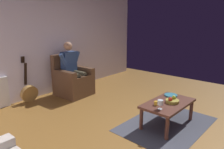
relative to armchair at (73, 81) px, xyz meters
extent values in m
plane|color=brown|center=(0.28, 2.34, -0.34)|extent=(7.04, 7.04, 0.00)
cube|color=silver|center=(0.28, -0.55, 1.03)|extent=(6.26, 0.06, 2.74)
cube|color=#40424E|center=(-0.06, 2.44, -0.33)|extent=(1.72, 1.22, 0.01)
cube|color=brown|center=(0.00, 0.04, -0.14)|extent=(0.74, 0.78, 0.40)
cube|color=brown|center=(0.00, 0.10, 0.12)|extent=(0.48, 0.64, 0.10)
cube|color=brown|center=(-0.29, 0.03, 0.19)|extent=(0.16, 0.75, 0.24)
cube|color=brown|center=(0.29, 0.05, 0.19)|extent=(0.16, 0.75, 0.24)
cube|color=brown|center=(0.01, -0.27, 0.35)|extent=(0.71, 0.15, 0.57)
cube|color=navy|center=(0.00, -0.10, 0.43)|extent=(0.37, 0.20, 0.53)
sphere|color=#A87A5B|center=(0.00, -0.10, 0.83)|extent=(0.20, 0.20, 0.20)
cylinder|color=#4E4935|center=(-0.11, 0.11, 0.18)|extent=(0.15, 0.45, 0.13)
cylinder|color=#4E4935|center=(-0.12, 0.33, -0.09)|extent=(0.12, 0.12, 0.50)
cylinder|color=navy|center=(-0.21, -0.06, 0.55)|extent=(0.20, 0.10, 0.29)
cylinder|color=#4E4935|center=(0.10, 0.12, 0.18)|extent=(0.15, 0.45, 0.13)
cylinder|color=#4E4935|center=(0.09, 0.34, -0.09)|extent=(0.12, 0.12, 0.50)
cylinder|color=navy|center=(0.21, -0.04, 0.55)|extent=(0.20, 0.10, 0.29)
cube|color=#532E24|center=(-0.06, 2.44, 0.05)|extent=(1.00, 0.60, 0.04)
cylinder|color=#532E24|center=(-0.49, 2.69, -0.15)|extent=(0.06, 0.06, 0.37)
cylinder|color=#532E24|center=(0.39, 2.66, -0.15)|extent=(0.06, 0.06, 0.37)
cylinder|color=#532E24|center=(-0.50, 2.23, -0.15)|extent=(0.06, 0.06, 0.37)
cylinder|color=#532E24|center=(0.37, 2.20, -0.15)|extent=(0.06, 0.06, 0.37)
cylinder|color=#AD8040|center=(0.94, -0.34, -0.15)|extent=(0.37, 0.17, 0.39)
cylinder|color=black|center=(0.94, -0.28, -0.13)|extent=(0.10, 0.02, 0.10)
cube|color=black|center=(0.94, -0.42, 0.28)|extent=(0.05, 0.12, 0.50)
cube|color=black|center=(0.94, -0.48, 0.59)|extent=(0.07, 0.06, 0.14)
cylinder|color=silver|center=(0.29, 2.48, 0.07)|extent=(0.07, 0.07, 0.01)
cylinder|color=silver|center=(0.29, 2.48, 0.11)|extent=(0.01, 0.01, 0.07)
cylinder|color=silver|center=(0.29, 2.48, 0.18)|extent=(0.09, 0.09, 0.07)
cylinder|color=#590C19|center=(0.29, 2.48, 0.16)|extent=(0.08, 0.08, 0.03)
cylinder|color=olive|center=(-0.09, 2.50, 0.09)|extent=(0.22, 0.22, 0.05)
sphere|color=red|center=(-0.04, 2.49, 0.14)|extent=(0.07, 0.07, 0.07)
sphere|color=#89A528|center=(-0.15, 2.50, 0.14)|extent=(0.07, 0.07, 0.07)
cylinder|color=teal|center=(-0.38, 2.34, 0.08)|extent=(0.23, 0.23, 0.02)
cylinder|color=gold|center=(0.18, 2.35, 0.10)|extent=(0.07, 0.07, 0.06)
camera|label=1|loc=(3.06, 3.87, 1.39)|focal=33.65mm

